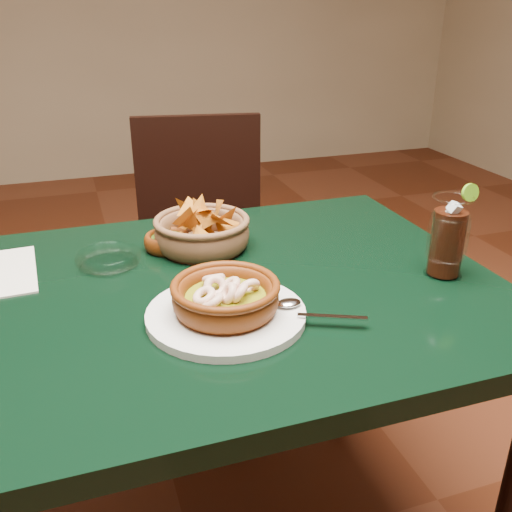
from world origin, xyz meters
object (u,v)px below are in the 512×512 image
object	(u,v)px
chip_basket	(202,232)
dining_table	(183,338)
shrimp_plate	(226,301)
dining_chair	(204,253)
cola_drink	(448,237)

from	to	relation	value
chip_basket	dining_table	bearing A→B (deg)	-115.39
shrimp_plate	chip_basket	xyz separation A→B (m)	(0.03, 0.30, 0.01)
shrimp_plate	chip_basket	bearing A→B (deg)	83.73
shrimp_plate	chip_basket	world-z (taller)	chip_basket
dining_chair	cola_drink	distance (m)	0.91
shrimp_plate	cola_drink	bearing A→B (deg)	3.65
dining_chair	shrimp_plate	xyz separation A→B (m)	(-0.15, -0.83, 0.28)
chip_basket	dining_chair	bearing A→B (deg)	76.99
dining_table	chip_basket	bearing A→B (deg)	64.61
dining_table	shrimp_plate	size ratio (longest dim) A/B	3.48
dining_chair	chip_basket	size ratio (longest dim) A/B	3.88
shrimp_plate	dining_table	bearing A→B (deg)	114.24
dining_table	cola_drink	size ratio (longest dim) A/B	6.67
dining_table	dining_chair	size ratio (longest dim) A/B	1.31
shrimp_plate	dining_chair	bearing A→B (deg)	79.43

